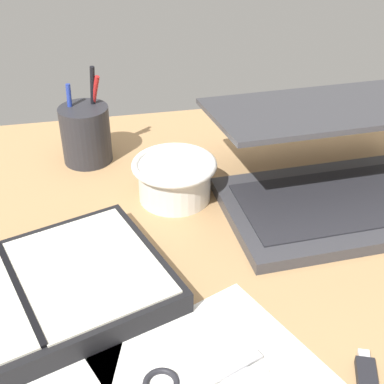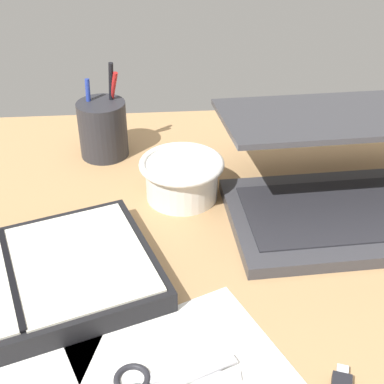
% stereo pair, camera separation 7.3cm
% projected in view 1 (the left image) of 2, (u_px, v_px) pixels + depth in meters
% --- Properties ---
extents(desk_top, '(1.40, 1.00, 0.02)m').
position_uv_depth(desk_top, '(209.00, 276.00, 0.70)').
color(desk_top, tan).
rests_on(desk_top, ground).
extents(laptop, '(0.37, 0.33, 0.14)m').
position_uv_depth(laptop, '(337.00, 170.00, 0.81)').
color(laptop, '#38383D').
rests_on(laptop, desk_top).
extents(bowl, '(0.13, 0.13, 0.06)m').
position_uv_depth(bowl, '(175.00, 178.00, 0.82)').
color(bowl, silver).
rests_on(bowl, desk_top).
extents(pen_cup, '(0.08, 0.08, 0.17)m').
position_uv_depth(pen_cup, '(86.00, 134.00, 0.92)').
color(pen_cup, '#28282D').
rests_on(pen_cup, desk_top).
extents(planner, '(0.40, 0.32, 0.03)m').
position_uv_depth(planner, '(21.00, 300.00, 0.63)').
color(planner, black).
rests_on(planner, desk_top).
extents(usb_drive, '(0.04, 0.07, 0.01)m').
position_uv_depth(usb_drive, '(367.00, 381.00, 0.55)').
color(usb_drive, black).
rests_on(usb_drive, desk_top).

